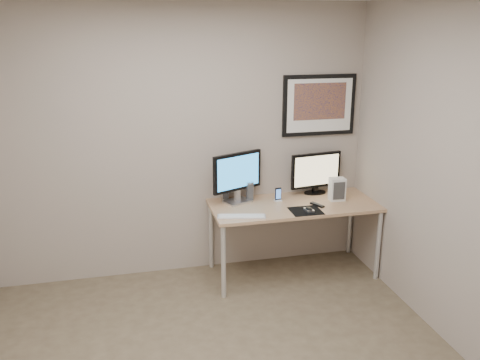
{
  "coord_description": "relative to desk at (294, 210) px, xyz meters",
  "views": [
    {
      "loc": [
        -0.58,
        -3.01,
        2.38
      ],
      "look_at": [
        0.41,
        1.1,
        1.09
      ],
      "focal_mm": 38.0,
      "sensor_mm": 36.0,
      "label": 1
    }
  ],
  "objects": [
    {
      "name": "keyboard",
      "position": [
        -0.57,
        -0.22,
        0.07
      ],
      "size": [
        0.45,
        0.21,
        0.02
      ],
      "primitive_type": "cube",
      "rotation": [
        0.0,
        0.0,
        -0.23
      ],
      "color": "silver",
      "rests_on": "desk"
    },
    {
      "name": "mousepad",
      "position": [
        0.04,
        -0.21,
        0.07
      ],
      "size": [
        0.29,
        0.26,
        0.0
      ],
      "primitive_type": "cube",
      "rotation": [
        0.0,
        0.0,
        -0.02
      ],
      "color": "black",
      "rests_on": "desk"
    },
    {
      "name": "room",
      "position": [
        -1.0,
        -0.9,
        0.98
      ],
      "size": [
        3.6,
        3.6,
        3.6
      ],
      "color": "white",
      "rests_on": "ground"
    },
    {
      "name": "mouse",
      "position": [
        0.07,
        -0.23,
        0.09
      ],
      "size": [
        0.07,
        0.11,
        0.04
      ],
      "primitive_type": "ellipsoid",
      "rotation": [
        0.0,
        0.0,
        0.07
      ],
      "color": "black",
      "rests_on": "mousepad"
    },
    {
      "name": "monitor_large",
      "position": [
        -0.52,
        0.17,
        0.34
      ],
      "size": [
        0.51,
        0.26,
        0.49
      ],
      "rotation": [
        0.0,
        0.0,
        0.41
      ],
      "color": "#B2B2B7",
      "rests_on": "desk"
    },
    {
      "name": "speaker_right",
      "position": [
        -0.39,
        0.2,
        0.16
      ],
      "size": [
        0.08,
        0.08,
        0.19
      ],
      "primitive_type": "cylinder",
      "rotation": [
        0.0,
        0.0,
        -0.1
      ],
      "color": "#B2B2B7",
      "rests_on": "desk"
    },
    {
      "name": "fan_unit",
      "position": [
        0.45,
        0.01,
        0.18
      ],
      "size": [
        0.15,
        0.11,
        0.22
      ],
      "primitive_type": "cube",
      "rotation": [
        0.0,
        0.0,
        -0.05
      ],
      "color": "silver",
      "rests_on": "desk"
    },
    {
      "name": "monitor_tv",
      "position": [
        0.31,
        0.25,
        0.29
      ],
      "size": [
        0.54,
        0.16,
        0.43
      ],
      "rotation": [
        0.0,
        0.0,
        0.14
      ],
      "color": "black",
      "rests_on": "desk"
    },
    {
      "name": "remote",
      "position": [
        0.2,
        -0.1,
        0.08
      ],
      "size": [
        0.1,
        0.16,
        0.02
      ],
      "primitive_type": "cube",
      "rotation": [
        0.0,
        0.0,
        0.43
      ],
      "color": "black",
      "rests_on": "desk"
    },
    {
      "name": "phone_dock",
      "position": [
        -0.13,
        0.11,
        0.14
      ],
      "size": [
        0.07,
        0.07,
        0.14
      ],
      "primitive_type": "cube",
      "rotation": [
        0.0,
        0.0,
        0.16
      ],
      "color": "black",
      "rests_on": "desk"
    },
    {
      "name": "desk",
      "position": [
        0.0,
        0.0,
        0.0
      ],
      "size": [
        1.6,
        0.7,
        0.73
      ],
      "color": "olive",
      "rests_on": "floor"
    },
    {
      "name": "speaker_left",
      "position": [
        -0.62,
        0.28,
        0.16
      ],
      "size": [
        0.08,
        0.08,
        0.18
      ],
      "primitive_type": "cylinder",
      "rotation": [
        0.0,
        0.0,
        -0.11
      ],
      "color": "#B2B2B7",
      "rests_on": "desk"
    },
    {
      "name": "framed_art",
      "position": [
        0.35,
        0.33,
        0.96
      ],
      "size": [
        0.75,
        0.04,
        0.6
      ],
      "color": "black",
      "rests_on": "room"
    }
  ]
}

